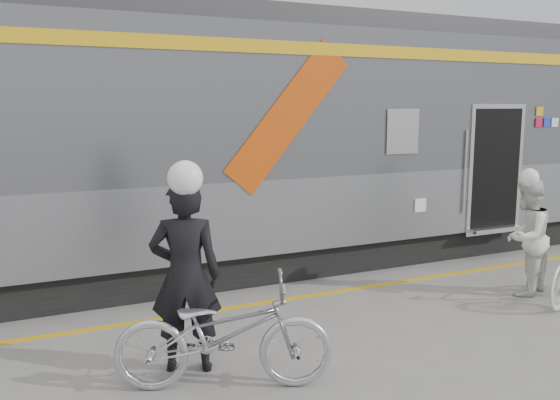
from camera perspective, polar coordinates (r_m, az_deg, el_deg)
ground at (r=6.60m, az=9.74°, el=-14.74°), size 90.00×90.00×0.00m
train at (r=10.67m, az=5.97°, el=5.83°), size 24.00×3.17×4.10m
safety_strip at (r=8.33m, az=1.15°, el=-9.46°), size 24.00×0.12×0.01m
man at (r=6.01m, az=-9.09°, el=-7.23°), size 0.83×0.70×1.95m
bicycle_left at (r=5.72m, az=-5.43°, el=-12.68°), size 2.17×1.42×1.08m
woman at (r=9.03m, az=22.62°, el=-3.30°), size 0.98×0.88×1.65m
helmet_man at (r=5.80m, az=-9.38°, el=3.71°), size 0.34×0.34×0.34m
helmet_woman at (r=8.89m, az=22.99°, el=2.73°), size 0.26×0.26×0.26m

